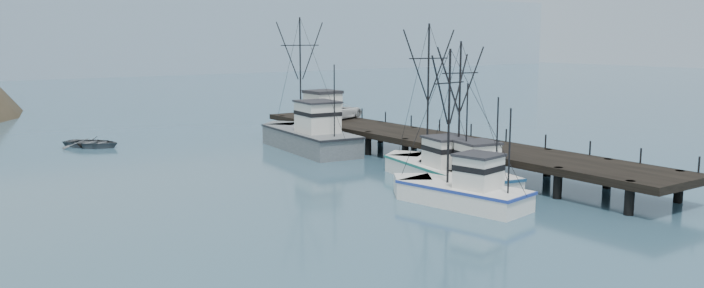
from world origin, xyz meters
The scene contains 10 objects.
ground centered at (0.00, 0.00, 0.00)m, with size 400.00×400.00×0.00m, color #335871.
pier centered at (14.00, 16.00, 1.69)m, with size 6.00×44.00×2.00m.
distant_ridge centered at (10.00, 170.00, 0.00)m, with size 360.00×40.00×26.00m, color #9EB2C6.
trawler_near centered at (9.16, 6.92, 0.82)m, with size 4.75×9.90×10.17m.
trawler_mid centered at (5.18, 3.41, 0.82)m, with size 4.71×9.67×9.75m.
trawler_far centered at (8.99, 9.84, 0.82)m, with size 5.24×11.19×11.39m.
work_vessel centered at (8.51, 26.24, 1.23)m, with size 5.45×14.45×12.20m.
pier_shed centered at (13.79, 31.90, 3.42)m, with size 3.00×3.20×2.80m.
pickup_truck centered at (14.57, 30.26, 2.81)m, with size 2.69×5.83×1.62m, color silver.
motorboat centered at (-7.00, 39.13, 0.00)m, with size 3.85×5.39×1.12m, color #54585E.
Camera 1 is at (-23.61, -25.97, 10.08)m, focal length 35.00 mm.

